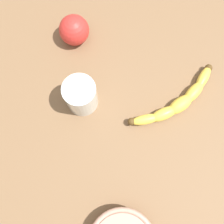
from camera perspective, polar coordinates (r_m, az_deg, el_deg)
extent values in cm
cube|color=brown|center=(64.53, 2.97, -5.29)|extent=(120.00, 120.00, 3.00)
ellipsoid|color=yellow|center=(62.53, 7.24, -1.61)|extent=(7.05, 5.75, 2.37)
ellipsoid|color=yellow|center=(63.54, 11.11, -0.39)|extent=(6.84, 6.88, 2.83)
ellipsoid|color=yellow|center=(64.99, 14.45, 1.55)|extent=(6.46, 7.57, 3.29)
ellipsoid|color=yellow|center=(66.80, 17.12, 4.05)|extent=(5.03, 7.43, 2.83)
ellipsoid|color=yellow|center=(68.85, 19.05, 6.92)|extent=(3.31, 7.14, 2.37)
sphere|color=#513819|center=(62.09, 4.48, -2.17)|extent=(1.81, 1.81, 1.81)
sphere|color=#513819|center=(70.34, 20.07, 8.91)|extent=(1.81, 1.81, 1.81)
cylinder|color=silver|center=(60.94, -6.71, 3.49)|extent=(7.45, 7.45, 9.12)
cylinder|color=beige|center=(61.48, -6.65, 3.32)|extent=(6.95, 6.95, 7.48)
sphere|color=red|center=(69.23, -8.16, 17.05)|extent=(7.53, 7.53, 7.53)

